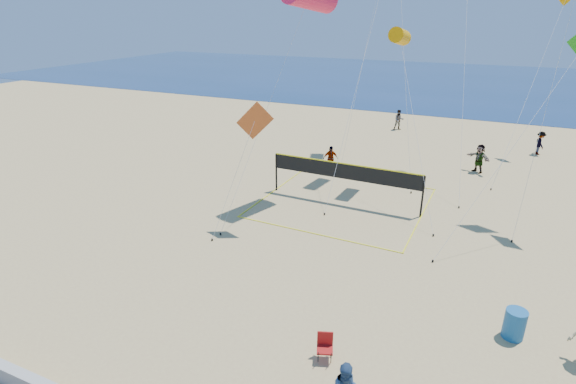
% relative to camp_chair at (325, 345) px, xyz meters
% --- Properties ---
extents(ocean, '(140.00, 50.00, 0.03)m').
position_rel_camp_chair_xyz_m(ocean, '(-0.48, 60.44, -0.48)').
color(ocean, navy).
rests_on(ocean, ground).
extents(far_person_0, '(1.04, 0.86, 1.66)m').
position_rel_camp_chair_xyz_m(far_person_0, '(-5.49, 16.14, 0.34)').
color(far_person_0, gray).
rests_on(far_person_0, ground).
extents(far_person_1, '(1.69, 1.46, 1.84)m').
position_rel_camp_chair_xyz_m(far_person_1, '(3.26, 19.84, 0.43)').
color(far_person_1, gray).
rests_on(far_person_1, ground).
extents(far_person_3, '(1.02, 0.92, 1.73)m').
position_rel_camp_chair_xyz_m(far_person_3, '(-3.66, 28.81, 0.37)').
color(far_person_3, gray).
rests_on(far_person_3, ground).
extents(far_person_4, '(0.86, 1.21, 1.68)m').
position_rel_camp_chair_xyz_m(far_person_4, '(7.07, 25.73, 0.35)').
color(far_person_4, gray).
rests_on(far_person_4, ground).
extents(camp_chair, '(0.59, 0.69, 0.98)m').
position_rel_camp_chair_xyz_m(camp_chair, '(0.00, 0.00, 0.00)').
color(camp_chair, '#A21312').
rests_on(camp_chair, ground).
extents(trash_barrel, '(0.78, 0.78, 1.00)m').
position_rel_camp_chair_xyz_m(trash_barrel, '(5.16, 3.37, 0.01)').
color(trash_barrel, '#165793').
rests_on(trash_barrel, ground).
extents(volleyball_net, '(8.69, 8.54, 2.25)m').
position_rel_camp_chair_xyz_m(volleyball_net, '(-3.10, 11.52, 1.04)').
color(volleyball_net, black).
rests_on(volleyball_net, ground).
extents(kite_2, '(3.98, 6.84, 8.95)m').
position_rel_camp_chair_xyz_m(kite_2, '(-1.57, 15.27, 7.92)').
color(kite_2, '#E19601').
rests_on(kite_2, ground).
extents(kite_3, '(2.08, 2.46, 6.06)m').
position_rel_camp_chair_xyz_m(kite_3, '(-6.10, 7.07, 4.49)').
color(kite_3, '#BD501E').
rests_on(kite_3, ground).
extents(kite_9, '(3.31, 9.96, 11.26)m').
position_rel_camp_chair_xyz_m(kite_9, '(6.58, 25.43, 9.05)').
color(kite_9, '#E19601').
rests_on(kite_9, ground).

